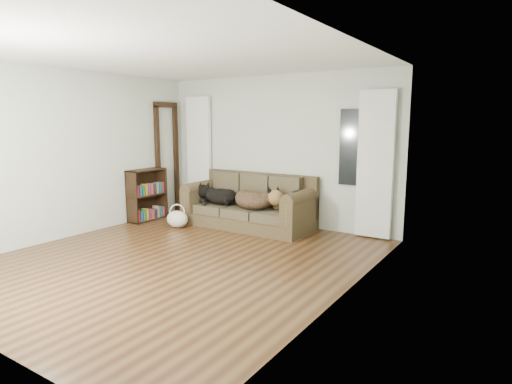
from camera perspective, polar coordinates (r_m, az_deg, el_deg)
The scene contains 15 objects.
floor at distance 5.82m, azimuth -10.07°, elevation -8.82°, with size 5.00×5.00×0.00m, color #331D0E.
ceiling at distance 5.59m, azimuth -10.86°, elevation 17.42°, with size 5.00×5.00×0.00m, color white.
wall_back at distance 7.57m, azimuth 2.68°, elevation 5.56°, with size 4.50×0.04×2.60m, color #B0BCA8.
wall_left at distance 7.28m, azimuth -23.51°, elevation 4.65°, with size 0.04×5.00×2.60m, color #B0BCA8.
wall_right at distance 4.34m, azimuth 11.77°, elevation 2.53°, with size 0.04×5.00×2.60m, color #B0BCA8.
curtain_left at distance 8.50m, azimuth -7.59°, elevation 4.89°, with size 0.55×0.08×2.25m, color white.
curtain_right at distance 6.78m, azimuth 15.61°, elevation 3.51°, with size 0.55×0.08×2.25m, color white.
window_pane at distance 6.92m, azimuth 13.05°, elevation 5.80°, with size 0.50×0.03×1.20m, color black.
door_casing at distance 8.57m, azimuth -11.74°, elevation 4.14°, with size 0.07×0.60×2.10m, color black.
sofa at distance 7.37m, azimuth -1.16°, elevation -1.21°, with size 2.26×0.98×0.92m, color #4A3E22.
dog_black_lab at distance 7.64m, azimuth -4.94°, elevation -0.63°, with size 0.68×0.47×0.29m, color black.
dog_shepherd at distance 7.18m, azimuth -0.05°, elevation -1.16°, with size 0.74×0.53×0.33m, color black.
tv_remote at distance 6.70m, azimuth 5.20°, elevation 0.13°, with size 0.05×0.19×0.02m, color black.
tote_bag at distance 7.49m, azimuth -10.46°, elevation -3.46°, with size 0.40×0.31×0.29m, color beige.
bookshelf at distance 8.10m, azimuth -14.32°, elevation -0.17°, with size 0.28×0.76×0.94m, color black.
Camera 1 is at (3.80, -4.02, 1.80)m, focal length 30.00 mm.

